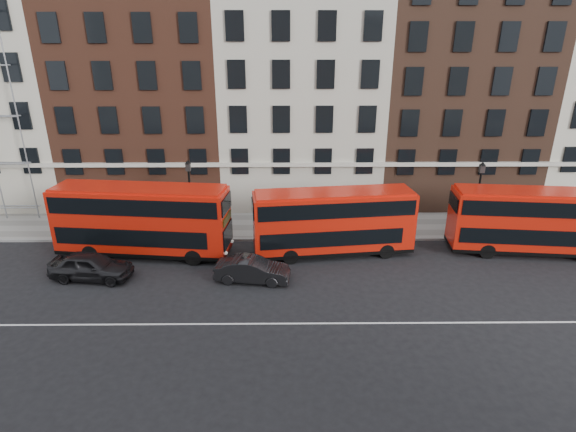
{
  "coord_description": "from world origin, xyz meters",
  "views": [
    {
      "loc": [
        -1.41,
        -20.75,
        13.02
      ],
      "look_at": [
        -1.18,
        5.0,
        3.0
      ],
      "focal_mm": 28.0,
      "sensor_mm": 36.0,
      "label": 1
    }
  ],
  "objects_px": {
    "bus_b": "(142,219)",
    "bus_c": "(333,221)",
    "bus_d": "(533,220)",
    "car_rear": "(91,266)",
    "car_front": "(252,270)"
  },
  "relations": [
    {
      "from": "car_rear",
      "to": "car_front",
      "type": "distance_m",
      "value": 9.43
    },
    {
      "from": "bus_c",
      "to": "bus_d",
      "type": "bearing_deg",
      "value": -6.73
    },
    {
      "from": "car_front",
      "to": "bus_b",
      "type": "bearing_deg",
      "value": 70.97
    },
    {
      "from": "bus_d",
      "to": "car_front",
      "type": "relative_size",
      "value": 2.42
    },
    {
      "from": "bus_c",
      "to": "car_front",
      "type": "distance_m",
      "value": 6.31
    },
    {
      "from": "car_rear",
      "to": "car_front",
      "type": "height_order",
      "value": "car_rear"
    },
    {
      "from": "car_rear",
      "to": "bus_c",
      "type": "bearing_deg",
      "value": -71.09
    },
    {
      "from": "car_rear",
      "to": "bus_d",
      "type": "bearing_deg",
      "value": -76.91
    },
    {
      "from": "bus_c",
      "to": "car_rear",
      "type": "relative_size",
      "value": 2.21
    },
    {
      "from": "bus_b",
      "to": "bus_d",
      "type": "relative_size",
      "value": 1.07
    },
    {
      "from": "bus_b",
      "to": "bus_c",
      "type": "bearing_deg",
      "value": 6.2
    },
    {
      "from": "bus_b",
      "to": "car_rear",
      "type": "distance_m",
      "value": 4.23
    },
    {
      "from": "bus_c",
      "to": "car_front",
      "type": "relative_size",
      "value": 2.42
    },
    {
      "from": "car_rear",
      "to": "car_front",
      "type": "relative_size",
      "value": 1.1
    },
    {
      "from": "bus_b",
      "to": "bus_d",
      "type": "bearing_deg",
      "value": 6.24
    }
  ]
}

